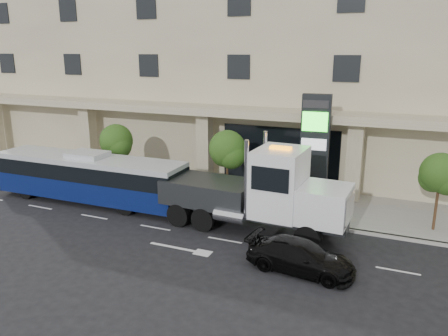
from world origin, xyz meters
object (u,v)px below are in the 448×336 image
at_px(tow_truck, 261,193).
at_px(black_sedan, 301,256).
at_px(city_bus, 89,177).
at_px(signage_pylon, 314,150).

relative_size(tow_truck, black_sedan, 2.40).
relative_size(city_bus, black_sedan, 2.71).
xyz_separation_m(tow_truck, black_sedan, (2.91, -3.32, -1.40)).
bearing_deg(black_sedan, city_bus, 81.23).
bearing_deg(signage_pylon, black_sedan, -85.57).
distance_m(city_bus, black_sedan, 14.49).
height_order(tow_truck, black_sedan, tow_truck).
bearing_deg(tow_truck, black_sedan, -46.30).
relative_size(city_bus, signage_pylon, 1.91).
height_order(city_bus, tow_truck, tow_truck).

